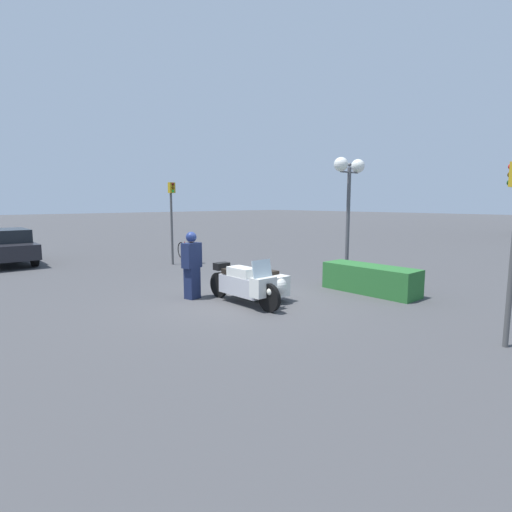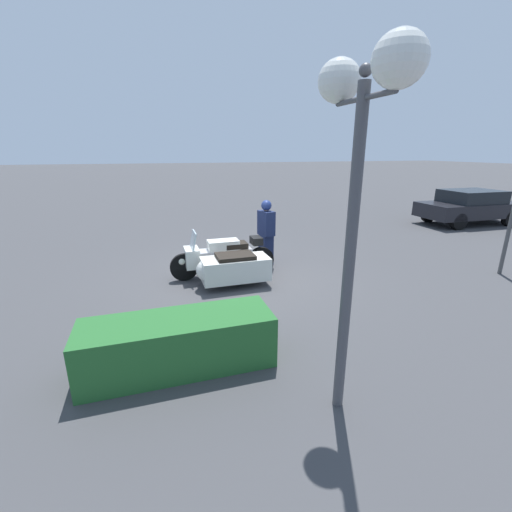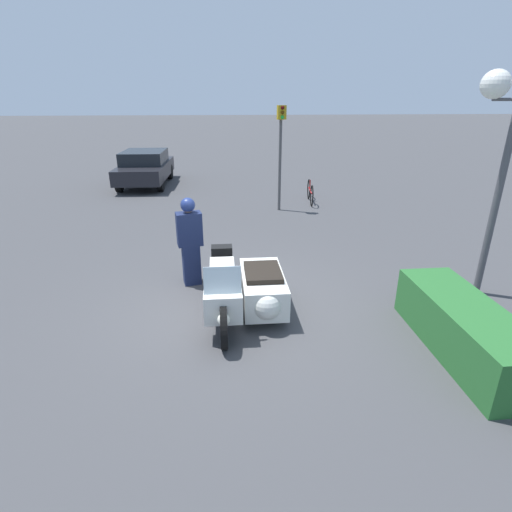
% 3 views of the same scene
% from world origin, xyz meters
% --- Properties ---
extents(ground_plane, '(160.00, 160.00, 0.00)m').
position_xyz_m(ground_plane, '(0.00, 0.00, 0.00)').
color(ground_plane, '#424244').
extents(police_motorcycle, '(2.53, 1.31, 1.15)m').
position_xyz_m(police_motorcycle, '(0.31, 0.22, 0.46)').
color(police_motorcycle, black).
rests_on(police_motorcycle, ground).
extents(officer_rider, '(0.37, 0.51, 1.71)m').
position_xyz_m(officer_rider, '(-0.99, -0.75, 0.90)').
color(officer_rider, '#192347').
rests_on(officer_rider, ground).
extents(hedge_bush_curbside, '(2.60, 0.86, 0.74)m').
position_xyz_m(hedge_bush_curbside, '(1.66, 3.22, 0.37)').
color(hedge_bush_curbside, '#28662D').
rests_on(hedge_bush_curbside, ground).
extents(twin_lamp_post, '(0.44, 1.34, 3.81)m').
position_xyz_m(twin_lamp_post, '(-0.07, 4.55, 3.17)').
color(twin_lamp_post, '#4C4C51').
rests_on(twin_lamp_post, ground).
extents(parked_car_background, '(4.14, 1.90, 1.39)m').
position_xyz_m(parked_car_background, '(-10.67, -3.20, 0.74)').
color(parked_car_background, black).
rests_on(parked_car_background, ground).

